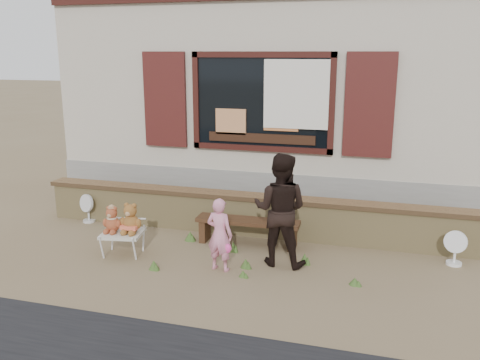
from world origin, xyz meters
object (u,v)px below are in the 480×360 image
(teddy_bear_left, at_px, (112,219))
(teddy_bear_right, at_px, (131,217))
(child, at_px, (220,235))
(folding_chair, at_px, (123,234))
(adult, at_px, (280,210))
(bench, at_px, (248,226))

(teddy_bear_left, distance_m, teddy_bear_right, 0.28)
(child, bearing_deg, teddy_bear_left, 6.04)
(teddy_bear_left, bearing_deg, child, -12.88)
(folding_chair, xyz_separation_m, child, (1.53, -0.12, 0.19))
(folding_chair, height_order, adult, adult)
(teddy_bear_left, bearing_deg, teddy_bear_right, -0.00)
(teddy_bear_right, relative_size, child, 0.45)
(folding_chair, bearing_deg, child, -14.05)
(teddy_bear_right, bearing_deg, bench, 20.23)
(teddy_bear_left, xyz_separation_m, adult, (2.40, 0.35, 0.24))
(child, bearing_deg, folding_chair, 4.87)
(teddy_bear_left, xyz_separation_m, teddy_bear_right, (0.28, 0.05, 0.03))
(child, height_order, adult, adult)
(adult, bearing_deg, child, 34.27)
(adult, bearing_deg, bench, -39.36)
(teddy_bear_right, distance_m, child, 1.40)
(child, distance_m, adult, 0.90)
(bench, bearing_deg, adult, -43.98)
(bench, relative_size, teddy_bear_right, 3.51)
(bench, distance_m, adult, 0.97)
(bench, xyz_separation_m, teddy_bear_right, (-1.51, -0.87, 0.28))
(folding_chair, height_order, teddy_bear_right, teddy_bear_right)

